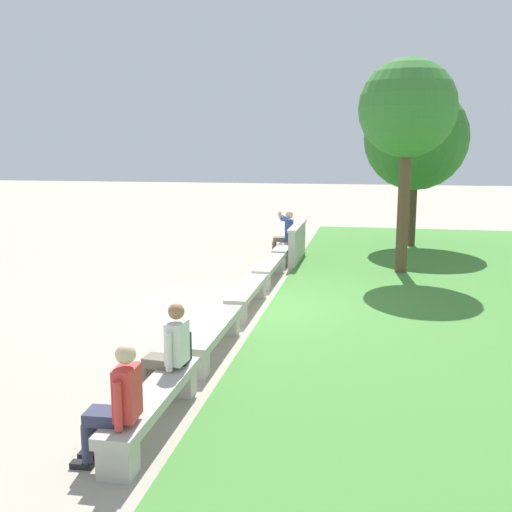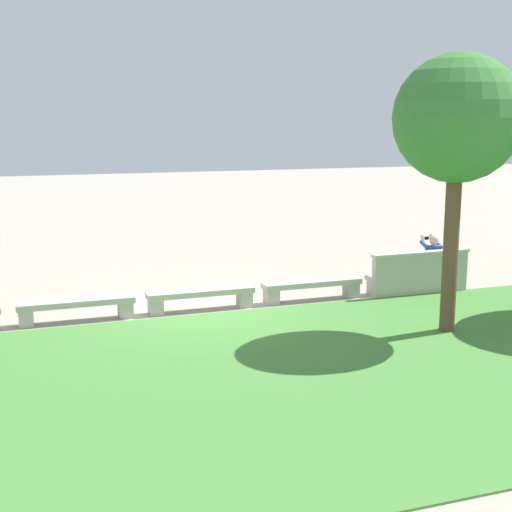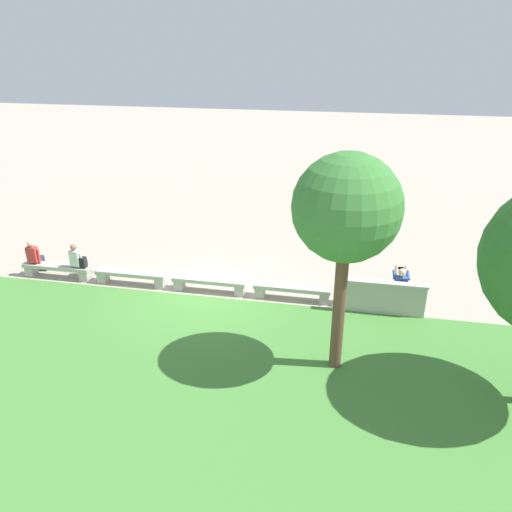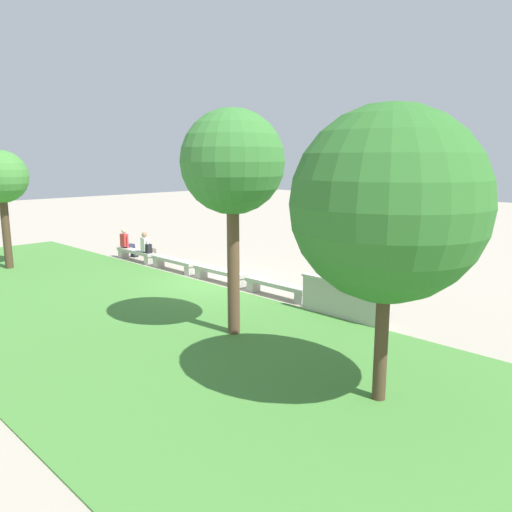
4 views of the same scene
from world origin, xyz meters
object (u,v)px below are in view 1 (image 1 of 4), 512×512
at_px(bench_main, 285,249).
at_px(person_companion, 117,402).
at_px(bench_near, 270,267).
at_px(tree_behind_wall, 416,138).
at_px(bench_end, 154,403).
at_px(bench_far, 213,333).
at_px(backpack, 180,349).
at_px(person_distant, 169,350).
at_px(person_photographer, 285,231).
at_px(tree_right_background, 408,110).
at_px(bench_mid, 247,293).

xyz_separation_m(bench_main, person_companion, (11.06, -0.07, 0.36)).
relative_size(bench_near, tree_behind_wall, 0.47).
height_order(bench_end, person_companion, person_companion).
bearing_deg(bench_far, person_companion, -1.13).
bearing_deg(bench_far, bench_main, 180.00).
xyz_separation_m(bench_near, tree_behind_wall, (-5.63, 3.58, 3.04)).
bearing_deg(tree_behind_wall, person_companion, -14.49).
bearing_deg(bench_near, bench_main, 180.00).
distance_m(backpack, tree_behind_wall, 13.20).
height_order(bench_main, person_distant, person_distant).
bearing_deg(person_photographer, bench_end, 0.41).
bearing_deg(tree_right_background, bench_end, -18.58).
bearing_deg(person_companion, bench_near, 179.55).
height_order(bench_end, tree_right_background, tree_right_background).
height_order(person_distant, tree_right_background, tree_right_background).
distance_m(bench_main, person_distant, 9.54).
bearing_deg(bench_main, person_companion, -0.34).
bearing_deg(backpack, bench_far, -179.56).
xyz_separation_m(bench_main, backpack, (9.35, 0.01, 0.32)).
relative_size(person_companion, backpack, 2.94).
height_order(bench_main, person_companion, person_companion).
xyz_separation_m(bench_mid, tree_right_background, (-4.01, 3.07, 3.65)).
bearing_deg(tree_behind_wall, bench_end, -15.04).
relative_size(bench_near, person_companion, 1.83).
height_order(bench_main, backpack, backpack).
height_order(bench_mid, bench_end, same).
bearing_deg(person_distant, bench_far, 177.93).
bearing_deg(bench_end, bench_main, 180.00).
distance_m(person_photographer, person_companion, 11.58).
height_order(bench_near, bench_far, same).
bearing_deg(bench_mid, tree_behind_wall, 156.39).
distance_m(bench_end, tree_right_background, 10.31).
distance_m(tree_behind_wall, tree_right_background, 4.26).
distance_m(bench_near, bench_far, 5.14).
distance_m(bench_end, person_distant, 0.83).
xyz_separation_m(bench_end, tree_right_background, (-9.14, 3.07, 3.65)).
xyz_separation_m(bench_near, bench_mid, (2.57, 0.00, 0.00)).
bearing_deg(tree_right_background, bench_main, -110.19).
bearing_deg(bench_main, person_photographer, -171.43).
bearing_deg(bench_end, tree_behind_wall, 164.96).
xyz_separation_m(bench_near, bench_end, (7.70, 0.00, 0.00)).
distance_m(bench_far, tree_behind_wall, 11.74).
bearing_deg(tree_behind_wall, bench_main, -49.51).
xyz_separation_m(bench_far, person_distant, (1.83, -0.07, 0.36)).
distance_m(bench_far, tree_right_background, 8.12).
relative_size(bench_main, bench_mid, 1.00).
relative_size(bench_main, tree_right_background, 0.45).
distance_m(person_distant, backpack, 0.20).
height_order(bench_end, person_photographer, person_photographer).
bearing_deg(bench_main, bench_far, 0.00).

